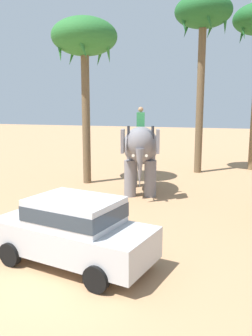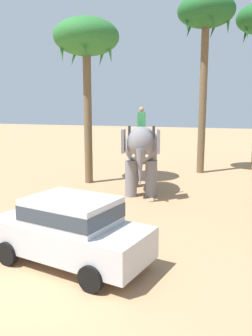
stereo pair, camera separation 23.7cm
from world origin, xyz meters
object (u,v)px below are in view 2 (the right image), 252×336
Objects in this scene: palm_tree_behind_elephant at (206,18)px; palm_tree_far_back at (86,42)px; car_sedan_foreground at (70,228)px; elephant_with_mahout at (142,150)px.

palm_tree_behind_elephant is 7.17m from palm_tree_far_back.
palm_tree_behind_elephant is at bearing 84.56° from car_sedan_foreground.
palm_tree_far_back is at bearing -136.37° from palm_tree_behind_elephant.
car_sedan_foreground is 7.64m from elephant_with_mahout.
car_sedan_foreground is 1.08× the size of elephant_with_mahout.
palm_tree_behind_elephant is (1.82, 5.91, 6.75)m from elephant_with_mahout.
palm_tree_behind_elephant is 1.23× the size of palm_tree_far_back.
elephant_with_mahout is 9.15m from palm_tree_behind_elephant.
car_sedan_foreground is at bearing -85.91° from elephant_with_mahout.
car_sedan_foreground is 0.43× the size of palm_tree_behind_elephant.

